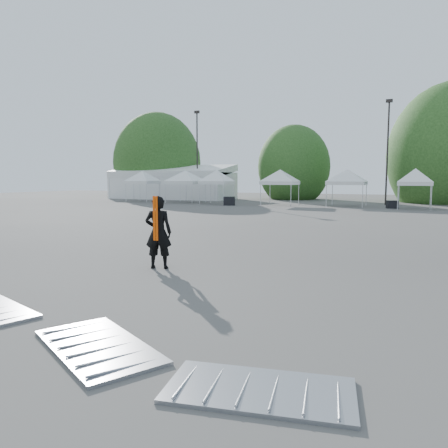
% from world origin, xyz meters
% --- Properties ---
extents(ground, '(120.00, 120.00, 0.00)m').
position_xyz_m(ground, '(0.00, 0.00, 0.00)').
color(ground, '#474442').
rests_on(ground, ground).
extents(marquee, '(15.00, 6.25, 4.23)m').
position_xyz_m(marquee, '(-22.00, 35.00, 1.97)').
color(marquee, white).
rests_on(marquee, ground).
extents(light_pole_west, '(0.60, 0.25, 10.30)m').
position_xyz_m(light_pole_west, '(-18.00, 34.00, 5.77)').
color(light_pole_west, black).
rests_on(light_pole_west, ground).
extents(light_pole_east, '(0.60, 0.25, 9.80)m').
position_xyz_m(light_pole_east, '(3.00, 32.00, 5.52)').
color(light_pole_east, black).
rests_on(light_pole_east, ground).
extents(tree_far_w, '(4.80, 4.80, 7.30)m').
position_xyz_m(tree_far_w, '(-26.00, 38.00, 4.54)').
color(tree_far_w, '#382314').
rests_on(tree_far_w, ground).
extents(tree_mid_w, '(4.16, 4.16, 6.33)m').
position_xyz_m(tree_mid_w, '(-8.00, 40.00, 3.93)').
color(tree_mid_w, '#382314').
rests_on(tree_mid_w, ground).
extents(tent_a, '(4.01, 4.01, 3.88)m').
position_xyz_m(tent_a, '(-21.64, 28.15, 3.06)').
color(tent_a, silver).
rests_on(tent_a, ground).
extents(tent_b, '(4.65, 4.65, 3.88)m').
position_xyz_m(tent_b, '(-16.45, 28.30, 3.06)').
color(tent_b, silver).
rests_on(tent_b, ground).
extents(tent_c, '(3.84, 3.84, 3.88)m').
position_xyz_m(tent_c, '(-12.33, 27.08, 3.06)').
color(tent_c, silver).
rests_on(tent_c, ground).
extents(tent_d, '(4.31, 4.31, 3.88)m').
position_xyz_m(tent_d, '(-6.03, 27.50, 3.06)').
color(tent_d, silver).
rests_on(tent_d, ground).
extents(tent_e, '(4.65, 4.65, 3.88)m').
position_xyz_m(tent_e, '(-0.14, 28.73, 3.06)').
color(tent_e, silver).
rests_on(tent_e, ground).
extents(tent_f, '(3.75, 3.75, 3.88)m').
position_xyz_m(tent_f, '(5.49, 27.11, 3.06)').
color(tent_f, silver).
rests_on(tent_f, ground).
extents(man, '(0.86, 0.70, 2.04)m').
position_xyz_m(man, '(-1.03, -1.63, 1.02)').
color(man, black).
rests_on(man, ground).
extents(barrier_mid, '(2.66, 2.20, 0.08)m').
position_xyz_m(barrier_mid, '(1.27, -6.98, 0.04)').
color(barrier_mid, '#9B9DA2').
rests_on(barrier_mid, ground).
extents(barrier_right, '(2.37, 1.47, 0.07)m').
position_xyz_m(barrier_right, '(3.91, -7.28, 0.04)').
color(barrier_right, '#9B9DA2').
rests_on(barrier_right, ground).
extents(crate_west, '(1.23, 1.09, 0.80)m').
position_xyz_m(crate_west, '(-10.38, 25.60, 0.40)').
color(crate_west, black).
rests_on(crate_west, ground).
extents(crate_mid, '(1.02, 0.92, 0.65)m').
position_xyz_m(crate_mid, '(3.80, 27.24, 0.33)').
color(crate_mid, black).
rests_on(crate_mid, ground).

